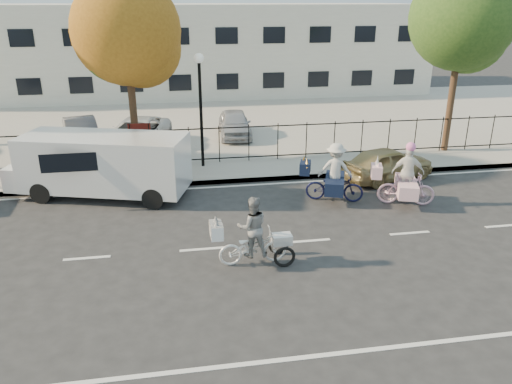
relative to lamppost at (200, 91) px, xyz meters
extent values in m
plane|color=#333334|center=(-0.50, -6.80, -3.11)|extent=(120.00, 120.00, 0.00)
cube|color=#A8A399|center=(-0.50, -1.75, -3.04)|extent=(60.00, 0.10, 0.15)
cube|color=#A8A399|center=(-0.50, -0.70, -3.04)|extent=(60.00, 2.20, 0.15)
cube|color=#A8A399|center=(-0.50, 8.20, -3.04)|extent=(60.00, 15.60, 0.15)
cube|color=silver|center=(-0.50, 18.20, -0.11)|extent=(34.00, 10.00, 6.00)
cylinder|color=black|center=(0.00, 0.00, -0.96)|extent=(0.12, 0.12, 4.00)
sphere|color=white|center=(0.00, 0.00, 1.19)|extent=(0.36, 0.36, 0.36)
cylinder|color=black|center=(-2.70, 0.00, -2.06)|extent=(0.06, 0.06, 1.80)
cylinder|color=black|center=(-2.00, 0.00, -2.06)|extent=(0.06, 0.06, 1.80)
cube|color=#59140F|center=(-2.35, 0.00, -1.46)|extent=(0.85, 0.04, 0.60)
imported|color=white|center=(0.74, -7.75, -2.66)|extent=(1.74, 0.64, 0.91)
imported|color=white|center=(0.74, -7.75, -2.09)|extent=(0.79, 0.62, 1.59)
cube|color=white|center=(-0.17, -7.77, -2.10)|extent=(0.31, 0.56, 0.36)
cone|color=white|center=(-0.17, -7.65, -1.86)|extent=(0.14, 0.14, 0.18)
cone|color=white|center=(-0.17, -7.90, -1.86)|extent=(0.14, 0.14, 0.18)
torus|color=black|center=(1.49, -8.09, -2.83)|extent=(0.57, 0.09, 0.57)
torus|color=black|center=(1.49, -7.38, -2.83)|extent=(0.57, 0.09, 0.57)
cube|color=white|center=(1.49, -7.74, -2.51)|extent=(0.51, 0.36, 0.25)
imported|color=#E2ACC5|center=(6.30, -4.72, -2.56)|extent=(1.91, 1.08, 1.10)
imported|color=white|center=(6.30, -4.72, -2.00)|extent=(1.10, 0.73, 1.74)
cube|color=#F2B8C3|center=(5.36, -4.41, -2.01)|extent=(0.51, 0.68, 0.40)
cone|color=white|center=(5.36, -4.41, -1.66)|extent=(0.13, 0.13, 0.35)
cube|color=#F2B8C3|center=(6.30, -4.72, -2.51)|extent=(1.03, 1.55, 0.44)
sphere|color=#FF78C8|center=(6.30, -4.72, -1.15)|extent=(0.31, 0.31, 0.31)
imported|color=#0F1234|center=(4.10, -4.01, -2.61)|extent=(2.01, 1.26, 1.00)
imported|color=silver|center=(4.10, -4.01, -2.00)|extent=(1.28, 0.99, 1.74)
cube|color=black|center=(3.16, -3.68, -2.01)|extent=(0.52, 0.68, 0.40)
cone|color=gold|center=(3.16, -3.48, -1.78)|extent=(0.13, 0.26, 0.36)
cone|color=gold|center=(3.16, -3.88, -1.78)|extent=(0.13, 0.26, 0.36)
cube|color=black|center=(4.10, -4.01, -2.50)|extent=(1.05, 1.56, 0.44)
cube|color=white|center=(-3.41, -2.30, -1.90)|extent=(5.79, 3.52, 1.81)
cube|color=white|center=(-6.38, -2.30, -2.41)|extent=(1.06, 2.03, 0.81)
cylinder|color=black|center=(-5.32, -3.19, -2.76)|extent=(0.75, 0.46, 0.71)
cylinder|color=black|center=(-5.32, -1.41, -2.76)|extent=(0.75, 0.46, 0.71)
cylinder|color=black|center=(-1.49, -3.19, -2.76)|extent=(0.75, 0.46, 0.71)
cylinder|color=black|center=(-1.49, -1.41, -2.76)|extent=(0.75, 0.46, 0.71)
imported|color=tan|center=(6.70, -2.30, -2.49)|extent=(3.91, 2.53, 1.24)
imported|color=silver|center=(-2.67, 2.77, -2.30)|extent=(3.23, 5.16, 1.33)
imported|color=#4E4F56|center=(-5.13, 3.73, -2.34)|extent=(2.24, 3.99, 1.25)
imported|color=#ABACB3|center=(1.82, 4.34, -2.35)|extent=(1.63, 3.68, 1.23)
cylinder|color=#442D1D|center=(-2.55, 0.50, -0.81)|extent=(0.28, 0.28, 4.61)
sphere|color=#9F6219|center=(-2.55, 0.50, 2.16)|extent=(3.95, 3.95, 3.95)
sphere|color=#9F6219|center=(-2.05, 0.70, 1.50)|extent=(2.90, 2.90, 2.90)
cylinder|color=#442D1D|center=(10.58, 0.50, -0.64)|extent=(0.28, 0.28, 4.95)
sphere|color=#385B1E|center=(10.58, 0.50, 2.54)|extent=(4.24, 4.24, 4.24)
sphere|color=#385B1E|center=(11.08, 0.70, 1.83)|extent=(3.11, 3.11, 3.11)
camera|label=1|loc=(-1.05, -18.89, 3.22)|focal=35.00mm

